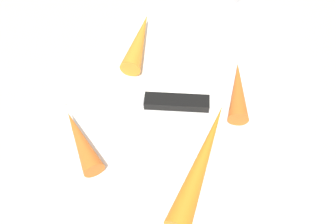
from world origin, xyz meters
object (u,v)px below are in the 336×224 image
object	(u,v)px
cutting_board	(168,114)
carrot_shortest	(80,140)
carrot_long	(139,41)
carrot_longest	(202,161)
carrot_short	(238,90)
knife	(167,102)

from	to	relation	value
cutting_board	carrot_shortest	xyz separation A→B (m)	(0.10, -0.07, 0.02)
cutting_board	carrot_long	bearing A→B (deg)	-132.10
cutting_board	carrot_longest	distance (m)	0.10
carrot_long	carrot_longest	bearing A→B (deg)	-146.39
carrot_longest	carrot_long	bearing A→B (deg)	43.82
carrot_short	carrot_shortest	world-z (taller)	same
carrot_longest	carrot_short	distance (m)	0.12
cutting_board	carrot_short	world-z (taller)	carrot_short
cutting_board	carrot_short	distance (m)	0.10
cutting_board	carrot_longest	world-z (taller)	carrot_longest
cutting_board	carrot_short	bearing A→B (deg)	133.47
carrot_longest	carrot_short	size ratio (longest dim) A/B	1.80
knife	cutting_board	bearing A→B (deg)	98.71
cutting_board	carrot_long	distance (m)	0.13
knife	carrot_longest	distance (m)	0.11
carrot_long	cutting_board	bearing A→B (deg)	-149.15
carrot_longest	carrot_long	xyz separation A→B (m)	(-0.14, -0.17, -0.00)
knife	carrot_short	world-z (taller)	carrot_short
cutting_board	carrot_longest	bearing A→B (deg)	54.46
carrot_shortest	carrot_short	bearing A→B (deg)	-96.59
cutting_board	knife	xyz separation A→B (m)	(-0.01, -0.01, 0.01)
knife	carrot_long	size ratio (longest dim) A/B	1.65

